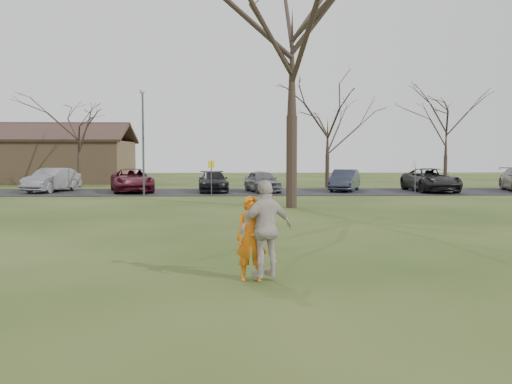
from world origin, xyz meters
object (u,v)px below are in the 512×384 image
at_px(car_6, 431,180).
at_px(lamp_post, 143,128).
at_px(catching_play, 266,228).
at_px(car_3, 213,181).
at_px(player_defender, 252,238).
at_px(building, 10,160).
at_px(car_1, 52,180).
at_px(car_4, 262,181).
at_px(car_5, 345,180).
at_px(car_2, 132,180).
at_px(big_tree, 292,53).

distance_m(car_6, lamp_post, 18.33).
height_order(catching_play, lamp_post, lamp_post).
bearing_deg(car_3, lamp_post, -151.22).
xyz_separation_m(player_defender, building, (-19.79, 37.59, 1.10)).
bearing_deg(car_1, car_4, 11.65).
relative_size(car_1, car_4, 1.14).
height_order(car_5, building, building).
xyz_separation_m(car_5, lamp_post, (-12.51, -3.07, 3.23)).
distance_m(car_2, big_tree, 15.00).
height_order(catching_play, building, building).
distance_m(building, big_tree, 32.23).
distance_m(car_1, car_5, 18.84).
bearing_deg(car_5, big_tree, -93.36).
bearing_deg(player_defender, building, 115.82).
height_order(car_2, catching_play, catching_play).
relative_size(car_4, lamp_post, 0.64).
xyz_separation_m(car_2, car_6, (19.09, -0.30, 0.01)).
height_order(car_4, car_5, car_5).
xyz_separation_m(player_defender, car_6, (12.12, 24.38, -0.05)).
distance_m(car_1, car_3, 10.29).
bearing_deg(catching_play, car_2, 106.35).
distance_m(car_4, big_tree, 11.61).
xyz_separation_m(car_1, car_2, (5.14, -0.32, -0.02)).
relative_size(car_2, car_5, 1.25).
height_order(car_4, car_6, car_6).
xyz_separation_m(catching_play, big_tree, (1.92, 14.65, 5.96)).
relative_size(car_3, catching_play, 2.12).
xyz_separation_m(car_1, car_6, (24.23, -0.62, -0.01)).
bearing_deg(car_5, car_3, -157.16).
bearing_deg(player_defender, car_3, 92.28).
bearing_deg(car_2, big_tree, -62.92).
bearing_deg(building, big_tree, -46.27).
relative_size(car_5, catching_play, 1.99).
xyz_separation_m(car_2, big_tree, (9.18, -10.09, 6.23)).
bearing_deg(car_4, building, 133.95).
bearing_deg(car_4, player_defender, -106.93).
bearing_deg(car_5, lamp_post, -146.46).
distance_m(car_4, lamp_post, 8.11).
relative_size(player_defender, big_tree, 0.12).
bearing_deg(car_4, car_5, -4.99).
distance_m(car_6, big_tree, 15.26).
bearing_deg(catching_play, building, 118.07).
xyz_separation_m(car_1, car_4, (13.42, -0.69, -0.07)).
distance_m(car_4, car_6, 10.82).
bearing_deg(building, car_5, -25.12).
distance_m(car_6, building, 34.55).
distance_m(catching_play, big_tree, 15.93).
height_order(car_5, lamp_post, lamp_post).
distance_m(car_6, catching_play, 27.15).
distance_m(car_3, car_5, 8.56).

